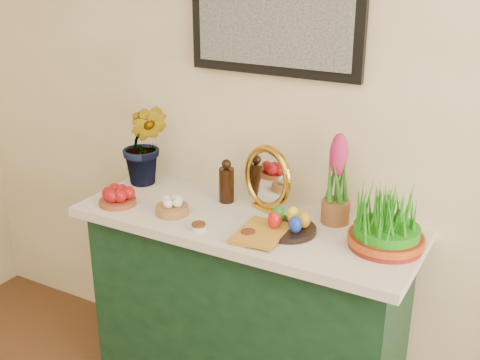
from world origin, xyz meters
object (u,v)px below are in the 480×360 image
(mirror, at_px, (267,178))
(book, at_px, (240,228))
(hyacinth_green, at_px, (144,131))
(wheatgrass_sabzeh, at_px, (387,222))
(sideboard, at_px, (246,315))

(mirror, xyz_separation_m, book, (0.01, -0.25, -0.12))
(hyacinth_green, distance_m, wheatgrass_sabzeh, 1.15)
(hyacinth_green, height_order, wheatgrass_sabzeh, hyacinth_green)
(book, height_order, wheatgrass_sabzeh, wheatgrass_sabzeh)
(hyacinth_green, bearing_deg, sideboard, -32.12)
(hyacinth_green, xyz_separation_m, wheatgrass_sabzeh, (1.14, -0.08, -0.15))
(sideboard, xyz_separation_m, hyacinth_green, (-0.58, 0.11, 0.72))
(mirror, xyz_separation_m, wheatgrass_sabzeh, (0.54, -0.10, -0.03))
(sideboard, height_order, mirror, mirror)
(sideboard, bearing_deg, mirror, 77.16)
(mirror, height_order, book, mirror)
(hyacinth_green, relative_size, book, 2.18)
(wheatgrass_sabzeh, bearing_deg, mirror, 169.02)
(sideboard, distance_m, hyacinth_green, 0.93)
(hyacinth_green, xyz_separation_m, mirror, (0.61, 0.02, -0.12))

